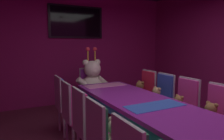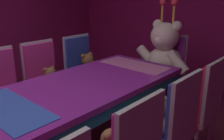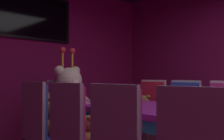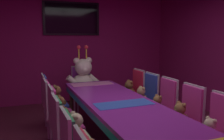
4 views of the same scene
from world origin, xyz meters
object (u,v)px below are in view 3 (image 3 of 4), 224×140
at_px(teddy_right_4, 177,113).
at_px(chair_left_4, 74,132).
at_px(banquet_table, 221,124).
at_px(wall_tv, 34,16).
at_px(chair_right_4, 183,111).
at_px(king_teddy_bear, 69,96).
at_px(chair_right_5, 150,108).
at_px(teddy_right_3, 220,120).
at_px(teddy_left_4, 88,133).
at_px(teddy_right_5, 144,109).
at_px(throne_chair, 62,107).
at_px(teddy_left_5, 54,121).
at_px(chair_left_5, 40,123).

bearing_deg(teddy_right_4, chair_left_4, 0.52).
relative_size(banquet_table, wall_tv, 2.47).
height_order(chair_right_4, wall_tv, wall_tv).
height_order(banquet_table, king_teddy_bear, king_teddy_bear).
distance_m(chair_left_4, wall_tv, 2.85).
bearing_deg(chair_right_5, teddy_right_3, 81.39).
xyz_separation_m(banquet_table, wall_tv, (0.00, 3.11, 1.39)).
height_order(chair_left_4, chair_right_5, same).
bearing_deg(teddy_left_4, banquet_table, -49.31).
height_order(teddy_right_5, king_teddy_bear, king_teddy_bear).
bearing_deg(teddy_right_3, teddy_right_4, -90.08).
bearing_deg(banquet_table, teddy_right_4, 49.79).
distance_m(banquet_table, chair_left_4, 1.16).
height_order(teddy_right_3, teddy_right_5, teddy_right_5).
bearing_deg(throne_chair, teddy_right_3, 19.52).
relative_size(chair_right_4, teddy_right_4, 3.09).
relative_size(teddy_left_5, chair_right_5, 0.35).
xyz_separation_m(teddy_left_5, teddy_right_3, (1.36, -1.07, -0.02)).
relative_size(banquet_table, teddy_right_5, 9.82).
height_order(chair_left_5, wall_tv, wall_tv).
relative_size(banquet_table, chair_left_5, 3.44).
xyz_separation_m(banquet_table, chair_left_4, (-0.83, 0.80, -0.06)).
relative_size(chair_left_5, chair_right_4, 1.00).
bearing_deg(teddy_right_5, teddy_left_4, 20.67).
height_order(banquet_table, chair_right_5, chair_right_5).
relative_size(teddy_right_3, chair_right_4, 0.29).
height_order(teddy_left_5, chair_right_5, chair_right_5).
xyz_separation_m(teddy_right_5, king_teddy_bear, (-0.70, 0.74, 0.17)).
distance_m(teddy_right_5, throne_chair, 1.15).
distance_m(throne_chair, wall_tv, 1.69).
xyz_separation_m(teddy_right_3, chair_right_5, (0.16, 1.04, 0.02)).
distance_m(teddy_left_5, throne_chair, 1.10).
bearing_deg(teddy_right_3, wall_tv, -76.21).
height_order(teddy_right_3, king_teddy_bear, king_teddy_bear).
relative_size(chair_right_4, king_teddy_bear, 1.00).
relative_size(chair_left_4, teddy_left_4, 3.56).
bearing_deg(teddy_right_5, teddy_right_4, 88.92).
bearing_deg(wall_tv, chair_right_5, -64.50).
bearing_deg(chair_right_5, teddy_right_4, 73.00).
height_order(teddy_right_4, king_teddy_bear, king_teddy_bear).
bearing_deg(banquet_table, teddy_right_5, 62.19).
xyz_separation_m(chair_left_4, teddy_right_4, (1.53, 0.01, -0.01)).
relative_size(chair_left_5, teddy_right_5, 2.85).
bearing_deg(teddy_right_4, chair_right_4, 180.00).
bearing_deg(throne_chair, wall_tv, 180.00).
distance_m(chair_right_4, king_teddy_bear, 1.51).
bearing_deg(teddy_right_4, chair_right_5, -107.00).
bearing_deg(throne_chair, teddy_left_4, -25.72).
bearing_deg(teddy_left_4, chair_left_5, 102.44).
bearing_deg(teddy_left_5, teddy_right_4, -21.85).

